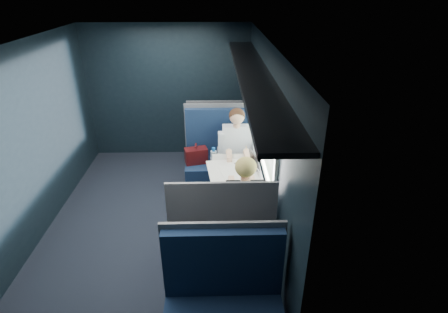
{
  "coord_description": "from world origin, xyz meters",
  "views": [
    {
      "loc": [
        0.8,
        -3.84,
        2.89
      ],
      "look_at": [
        0.9,
        0.0,
        0.95
      ],
      "focal_mm": 28.0,
      "sensor_mm": 36.0,
      "label": 1
    }
  ],
  "objects_px": {
    "woman": "(244,204)",
    "bottle_small": "(255,151)",
    "seat_bay_near": "(218,162)",
    "man": "(237,149)",
    "seat_row_back": "(224,310)",
    "laptop": "(250,163)",
    "table": "(234,176)",
    "seat_bay_far": "(222,237)",
    "seat_row_front": "(218,138)",
    "cup": "(255,154)"
  },
  "relations": [
    {
      "from": "man",
      "to": "cup",
      "type": "relative_size",
      "value": 16.17
    },
    {
      "from": "seat_row_front",
      "to": "man",
      "type": "xyz_separation_m",
      "value": [
        0.25,
        -1.1,
        0.31
      ]
    },
    {
      "from": "woman",
      "to": "laptop",
      "type": "relative_size",
      "value": 3.85
    },
    {
      "from": "seat_row_back",
      "to": "laptop",
      "type": "xyz_separation_m",
      "value": [
        0.38,
        1.89,
        0.39
      ]
    },
    {
      "from": "seat_bay_far",
      "to": "woman",
      "type": "relative_size",
      "value": 0.95
    },
    {
      "from": "table",
      "to": "seat_row_front",
      "type": "xyz_separation_m",
      "value": [
        -0.18,
        1.8,
        -0.25
      ]
    },
    {
      "from": "seat_bay_near",
      "to": "laptop",
      "type": "distance_m",
      "value": 0.95
    },
    {
      "from": "man",
      "to": "woman",
      "type": "bearing_deg",
      "value": -90.0
    },
    {
      "from": "woman",
      "to": "bottle_small",
      "type": "xyz_separation_m",
      "value": [
        0.23,
        1.08,
        0.1
      ]
    },
    {
      "from": "table",
      "to": "bottle_small",
      "type": "xyz_separation_m",
      "value": [
        0.3,
        0.37,
        0.17
      ]
    },
    {
      "from": "table",
      "to": "laptop",
      "type": "xyz_separation_m",
      "value": [
        0.2,
        0.09,
        0.14
      ]
    },
    {
      "from": "seat_bay_far",
      "to": "cup",
      "type": "relative_size",
      "value": 15.41
    },
    {
      "from": "man",
      "to": "laptop",
      "type": "relative_size",
      "value": 3.85
    },
    {
      "from": "seat_bay_near",
      "to": "seat_row_back",
      "type": "height_order",
      "value": "seat_bay_near"
    },
    {
      "from": "seat_bay_near",
      "to": "man",
      "type": "bearing_deg",
      "value": -33.16
    },
    {
      "from": "seat_bay_near",
      "to": "bottle_small",
      "type": "relative_size",
      "value": 6.07
    },
    {
      "from": "seat_row_front",
      "to": "bottle_small",
      "type": "height_order",
      "value": "seat_row_front"
    },
    {
      "from": "table",
      "to": "seat_row_back",
      "type": "bearing_deg",
      "value": -95.8
    },
    {
      "from": "seat_bay_far",
      "to": "man",
      "type": "xyz_separation_m",
      "value": [
        0.25,
        1.57,
        0.3
      ]
    },
    {
      "from": "bottle_small",
      "to": "table",
      "type": "bearing_deg",
      "value": -128.52
    },
    {
      "from": "seat_row_back",
      "to": "laptop",
      "type": "distance_m",
      "value": 1.97
    },
    {
      "from": "woman",
      "to": "laptop",
      "type": "height_order",
      "value": "woman"
    },
    {
      "from": "seat_row_back",
      "to": "bottle_small",
      "type": "xyz_separation_m",
      "value": [
        0.48,
        2.17,
        0.42
      ]
    },
    {
      "from": "seat_row_front",
      "to": "man",
      "type": "height_order",
      "value": "man"
    },
    {
      "from": "cup",
      "to": "woman",
      "type": "bearing_deg",
      "value": -101.77
    },
    {
      "from": "seat_row_back",
      "to": "bottle_small",
      "type": "distance_m",
      "value": 2.26
    },
    {
      "from": "table",
      "to": "seat_bay_near",
      "type": "height_order",
      "value": "seat_bay_near"
    },
    {
      "from": "seat_row_back",
      "to": "seat_bay_near",
      "type": "bearing_deg",
      "value": 90.29
    },
    {
      "from": "seat_row_back",
      "to": "woman",
      "type": "height_order",
      "value": "woman"
    },
    {
      "from": "table",
      "to": "man",
      "type": "bearing_deg",
      "value": 84.48
    },
    {
      "from": "seat_row_front",
      "to": "man",
      "type": "bearing_deg",
      "value": -77.17
    },
    {
      "from": "seat_row_back",
      "to": "bottle_small",
      "type": "height_order",
      "value": "seat_row_back"
    },
    {
      "from": "seat_bay_far",
      "to": "seat_row_back",
      "type": "height_order",
      "value": "seat_bay_far"
    },
    {
      "from": "seat_bay_near",
      "to": "woman",
      "type": "relative_size",
      "value": 0.95
    },
    {
      "from": "seat_row_front",
      "to": "cup",
      "type": "height_order",
      "value": "seat_row_front"
    },
    {
      "from": "seat_bay_near",
      "to": "seat_bay_far",
      "type": "bearing_deg",
      "value": -89.55
    },
    {
      "from": "bottle_small",
      "to": "laptop",
      "type": "bearing_deg",
      "value": -109.25
    },
    {
      "from": "table",
      "to": "seat_row_front",
      "type": "distance_m",
      "value": 1.82
    },
    {
      "from": "seat_row_front",
      "to": "seat_row_back",
      "type": "relative_size",
      "value": 1.0
    },
    {
      "from": "seat_bay_far",
      "to": "seat_row_front",
      "type": "xyz_separation_m",
      "value": [
        0.0,
        2.67,
        -0.0
      ]
    },
    {
      "from": "seat_row_front",
      "to": "laptop",
      "type": "relative_size",
      "value": 3.38
    },
    {
      "from": "seat_row_back",
      "to": "bottle_small",
      "type": "relative_size",
      "value": 5.59
    },
    {
      "from": "seat_row_front",
      "to": "man",
      "type": "relative_size",
      "value": 0.88
    },
    {
      "from": "table",
      "to": "cup",
      "type": "distance_m",
      "value": 0.51
    },
    {
      "from": "seat_row_front",
      "to": "cup",
      "type": "bearing_deg",
      "value": -71.07
    },
    {
      "from": "man",
      "to": "bottle_small",
      "type": "height_order",
      "value": "man"
    },
    {
      "from": "laptop",
      "to": "cup",
      "type": "distance_m",
      "value": 0.32
    },
    {
      "from": "bottle_small",
      "to": "seat_bay_far",
      "type": "bearing_deg",
      "value": -111.03
    },
    {
      "from": "woman",
      "to": "cup",
      "type": "distance_m",
      "value": 1.13
    },
    {
      "from": "seat_bay_near",
      "to": "laptop",
      "type": "height_order",
      "value": "seat_bay_near"
    }
  ]
}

